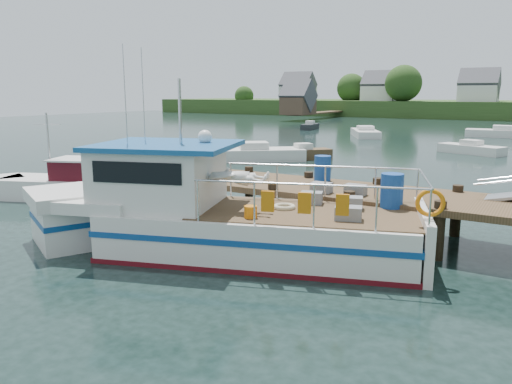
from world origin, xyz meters
The scene contains 9 objects.
ground_plane centered at (0.00, 0.00, 0.00)m, with size 160.00×160.00×0.00m, color black.
lobster_boat centered at (-1.08, -3.83, 1.02)m, with size 11.50×6.36×5.63m.
work_boat centered at (-10.76, -1.28, 0.56)m, with size 6.64×4.00×3.56m.
moored_rowboat centered at (-7.38, 15.17, 0.40)m, with size 3.38×3.62×1.08m.
moored_far centered at (2.35, 40.44, 0.44)m, with size 7.06×2.84×1.17m.
moored_a centered at (-9.95, 13.04, 0.45)m, with size 6.54×5.81×1.21m.
moored_b centered at (1.69, 24.23, 0.38)m, with size 4.83×3.23×1.01m.
moored_d centered at (-9.63, 34.12, 0.40)m, with size 4.86×6.68×1.09m.
moored_e centered at (-18.70, 40.48, 0.38)m, with size 1.82×3.90×1.04m.
Camera 1 is at (6.92, -14.64, 4.36)m, focal length 35.00 mm.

